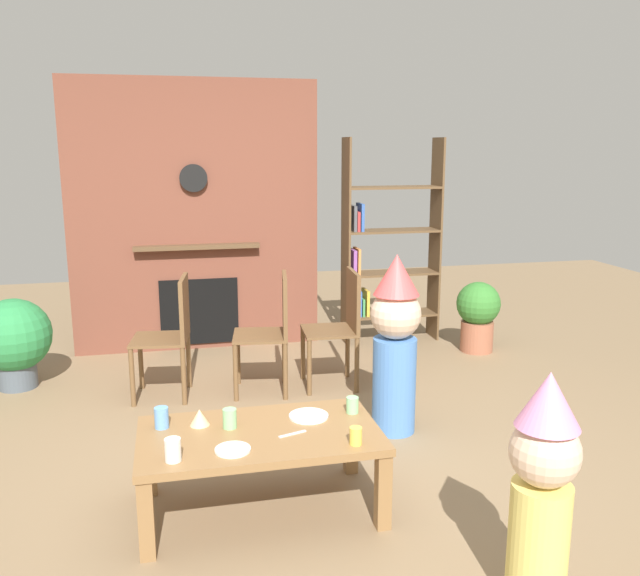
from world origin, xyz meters
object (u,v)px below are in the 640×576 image
at_px(birthday_cake_slice, 200,417).
at_px(child_with_cone_hat, 542,486).
at_px(paper_cup_near_right, 356,436).
at_px(paper_cup_center, 352,405).
at_px(dining_chair_middle, 273,326).
at_px(paper_plate_front, 309,416).
at_px(potted_plant_short, 14,338).
at_px(coffee_table, 260,443).
at_px(paper_cup_far_right, 230,418).
at_px(paper_plate_rear, 233,450).
at_px(child_in_pink, 395,340).
at_px(bookshelf, 384,251).
at_px(potted_plant_tall, 478,313).
at_px(paper_cup_near_left, 162,418).
at_px(dining_chair_right, 341,321).
at_px(dining_chair_left, 172,330).
at_px(paper_cup_far_left, 173,450).

relative_size(birthday_cake_slice, child_with_cone_hat, 0.10).
bearing_deg(paper_cup_near_right, paper_cup_center, 76.77).
relative_size(child_with_cone_hat, dining_chair_middle, 1.10).
bearing_deg(paper_plate_front, potted_plant_short, 132.29).
distance_m(paper_cup_near_right, paper_plate_front, 0.40).
bearing_deg(dining_chair_middle, paper_plate_front, 96.88).
relative_size(paper_cup_center, child_with_cone_hat, 0.09).
bearing_deg(coffee_table, paper_plate_front, 24.69).
xyz_separation_m(paper_cup_center, paper_cup_far_right, (-0.66, -0.05, 0.01)).
distance_m(paper_plate_rear, child_in_pink, 1.49).
height_order(bookshelf, paper_cup_center, bookshelf).
height_order(coffee_table, birthday_cake_slice, birthday_cake_slice).
xyz_separation_m(dining_chair_middle, potted_plant_tall, (1.96, 0.60, -0.16)).
bearing_deg(coffee_table, birthday_cake_slice, 152.17).
bearing_deg(coffee_table, paper_cup_near_left, 161.36).
relative_size(birthday_cake_slice, dining_chair_right, 0.11).
xyz_separation_m(paper_cup_center, birthday_cake_slice, (-0.80, 0.02, -0.00)).
relative_size(paper_cup_far_right, dining_chair_middle, 0.11).
distance_m(paper_plate_rear, potted_plant_short, 2.75).
bearing_deg(potted_plant_short, potted_plant_tall, 1.16).
bearing_deg(dining_chair_left, paper_cup_near_left, 94.90).
bearing_deg(paper_cup_near_right, child_in_pink, 61.67).
bearing_deg(paper_plate_front, paper_cup_near_right, -67.65).
height_order(paper_plate_front, dining_chair_left, dining_chair_left).
xyz_separation_m(paper_plate_front, child_with_cone_hat, (0.70, -1.09, 0.09)).
xyz_separation_m(paper_cup_near_left, dining_chair_right, (1.33, 1.51, 0.03)).
bearing_deg(paper_cup_near_left, bookshelf, 52.13).
xyz_separation_m(paper_cup_center, paper_cup_far_left, (-0.94, -0.35, 0.01)).
bearing_deg(coffee_table, potted_plant_short, 126.09).
height_order(paper_plate_rear, dining_chair_left, dining_chair_left).
height_order(birthday_cake_slice, dining_chair_middle, dining_chair_middle).
bearing_deg(paper_plate_front, potted_plant_tall, 46.62).
height_order(paper_cup_far_right, paper_plate_front, paper_cup_far_right).
relative_size(paper_cup_far_left, dining_chair_middle, 0.12).
bearing_deg(paper_cup_far_right, paper_cup_near_right, -29.79).
distance_m(dining_chair_left, dining_chair_right, 1.26).
relative_size(child_in_pink, dining_chair_middle, 1.30).
bearing_deg(paper_cup_far_left, bookshelf, 56.54).
height_order(dining_chair_middle, dining_chair_right, same).
xyz_separation_m(paper_cup_far_left, child_in_pink, (1.40, 1.00, 0.14)).
bearing_deg(potted_plant_tall, paper_plate_front, -133.38).
relative_size(paper_cup_far_right, potted_plant_tall, 0.16).
height_order(paper_plate_rear, child_in_pink, child_in_pink).
bearing_deg(paper_plate_rear, paper_cup_near_right, -6.05).
height_order(paper_cup_near_right, paper_cup_far_right, paper_cup_far_right).
distance_m(child_with_cone_hat, child_in_pink, 1.74).
bearing_deg(paper_cup_center, coffee_table, -165.60).
height_order(paper_plate_front, dining_chair_middle, dining_chair_middle).
bearing_deg(birthday_cake_slice, dining_chair_middle, 67.83).
height_order(paper_cup_center, dining_chair_left, dining_chair_left).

